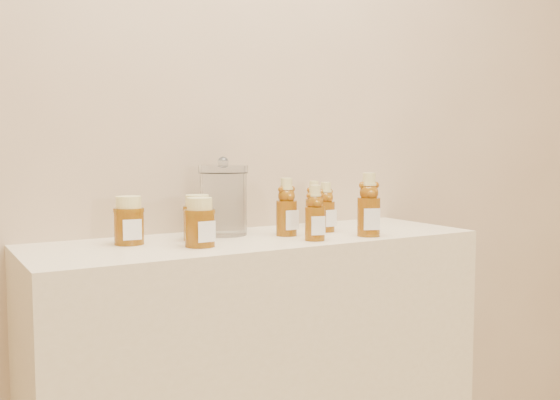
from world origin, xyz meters
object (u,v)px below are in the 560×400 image
bear_bottle_front_left (315,209)px  honey_jar_left (129,220)px  glass_canister (223,197)px  bear_bottle_back_left (286,203)px

bear_bottle_front_left → honey_jar_left: size_ratio=1.35×
honey_jar_left → glass_canister: (0.27, 0.03, 0.04)m
glass_canister → bear_bottle_front_left: bearing=-53.3°
honey_jar_left → glass_canister: size_ratio=0.57×
bear_bottle_back_left → honey_jar_left: bear_bottle_back_left is taller
glass_canister → bear_bottle_back_left: bearing=-35.0°
bear_bottle_back_left → glass_canister: size_ratio=0.85×
bear_bottle_back_left → honey_jar_left: bearing=169.5°
bear_bottle_front_left → honey_jar_left: (-0.43, 0.18, -0.02)m
bear_bottle_back_left → bear_bottle_front_left: (0.02, -0.11, -0.01)m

